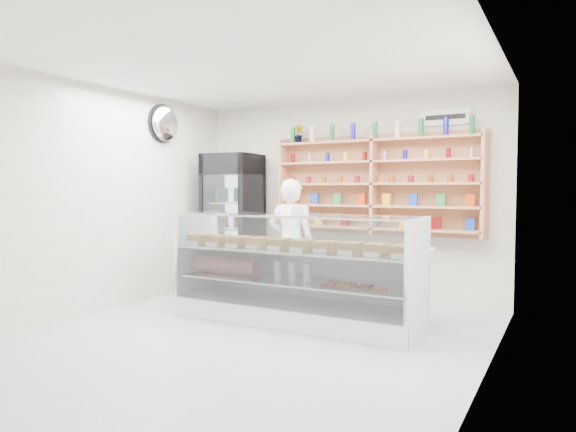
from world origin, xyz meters
The scene contains 8 objects.
room centered at (0.00, 0.00, 1.40)m, with size 5.00×5.00×5.00m.
display_counter centered at (0.10, 0.81, 0.35)m, with size 2.86×0.85×1.25m.
shop_worker centered at (-0.33, 1.51, 0.83)m, with size 0.61×0.40×1.66m, color silver.
drinks_cooler centered at (-1.60, 2.01, 1.03)m, with size 0.79×0.77×2.05m.
wall_shelving centered at (0.50, 2.34, 1.59)m, with size 2.84×0.28×1.33m.
potted_plant centered at (-0.65, 2.34, 2.32)m, with size 0.14×0.11×0.26m, color #1E6626.
security_mirror centered at (-2.17, 1.20, 2.45)m, with size 0.15×0.50×0.50m, color silver.
wall_sign centered at (1.40, 2.47, 2.45)m, with size 0.62×0.03×0.20m, color white.
Camera 1 is at (2.84, -4.30, 1.53)m, focal length 32.00 mm.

